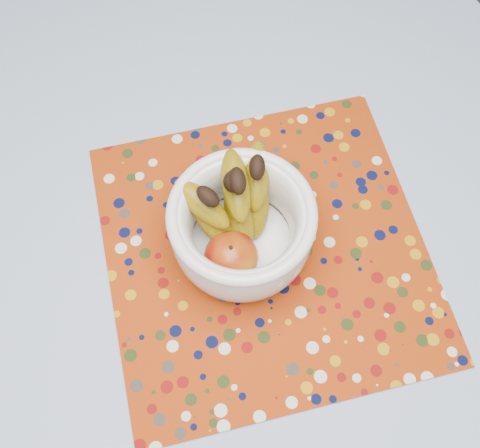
# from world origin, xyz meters

# --- Properties ---
(table) EXTENTS (1.20, 1.20, 0.75)m
(table) POSITION_xyz_m (0.00, 0.00, 0.67)
(table) COLOR brown
(table) RESTS_ON ground
(tablecloth) EXTENTS (1.32, 1.32, 0.01)m
(tablecloth) POSITION_xyz_m (0.00, 0.00, 0.76)
(tablecloth) COLOR #6680AB
(tablecloth) RESTS_ON table
(placemat) EXTENTS (0.52, 0.52, 0.00)m
(placemat) POSITION_xyz_m (0.12, -0.00, 0.76)
(placemat) COLOR #8C2B07
(placemat) RESTS_ON tablecloth
(fruit_bowl) EXTENTS (0.20, 0.20, 0.16)m
(fruit_bowl) POSITION_xyz_m (0.09, 0.03, 0.83)
(fruit_bowl) COLOR white
(fruit_bowl) RESTS_ON placemat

